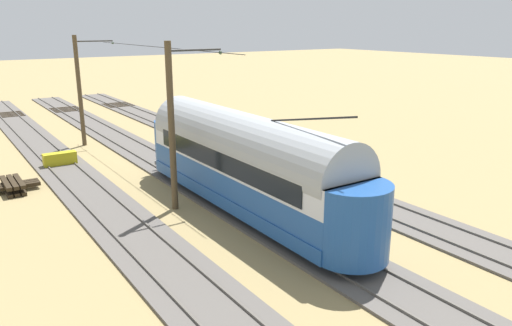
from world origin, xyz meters
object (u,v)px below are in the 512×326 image
at_px(spare_tie_stack, 13,186).
at_px(catenary_pole_foreground, 80,89).
at_px(switch_stand, 256,138).
at_px(catenary_pole_mid_near, 173,125).
at_px(vintage_streetcar, 244,161).
at_px(track_end_bumper, 60,159).

bearing_deg(spare_tie_stack, catenary_pole_foreground, -126.00).
xyz_separation_m(catenary_pole_foreground, switch_stand, (-9.11, 7.15, -3.08)).
distance_m(catenary_pole_mid_near, switch_stand, 12.05).
xyz_separation_m(vintage_streetcar, catenary_pole_mid_near, (2.39, -1.87, 1.53)).
distance_m(catenary_pole_foreground, track_end_bumper, 6.20).
xyz_separation_m(vintage_streetcar, catenary_pole_foreground, (2.39, -16.27, 1.53)).
relative_size(vintage_streetcar, track_end_bumper, 8.63).
xyz_separation_m(catenary_pole_mid_near, track_end_bumper, (2.66, -9.94, -3.38)).
relative_size(vintage_streetcar, catenary_pole_mid_near, 2.14).
distance_m(catenary_pole_foreground, catenary_pole_mid_near, 14.41).
xyz_separation_m(spare_tie_stack, track_end_bumper, (-2.98, -3.30, 0.13)).
bearing_deg(catenary_pole_mid_near, catenary_pole_foreground, -90.00).
height_order(switch_stand, spare_tie_stack, switch_stand).
xyz_separation_m(switch_stand, track_end_bumper, (11.77, -2.69, -0.30)).
xyz_separation_m(catenary_pole_foreground, track_end_bumper, (2.66, 4.46, -3.38)).
height_order(catenary_pole_foreground, spare_tie_stack, catenary_pole_foreground).
bearing_deg(catenary_pole_foreground, track_end_bumper, 59.19).
height_order(catenary_pole_foreground, catenary_pole_mid_near, same).
relative_size(switch_stand, track_end_bumper, 0.69).
relative_size(vintage_streetcar, spare_tie_stack, 6.48).
distance_m(vintage_streetcar, catenary_pole_mid_near, 3.40).
relative_size(spare_tie_stack, track_end_bumper, 1.33).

